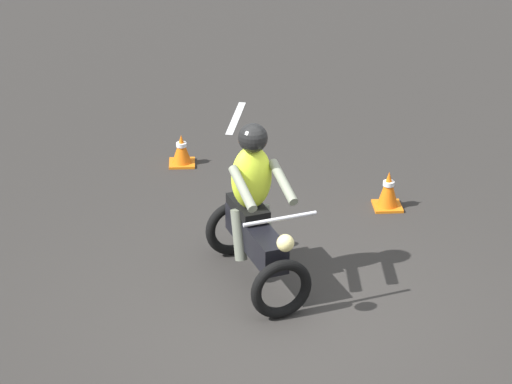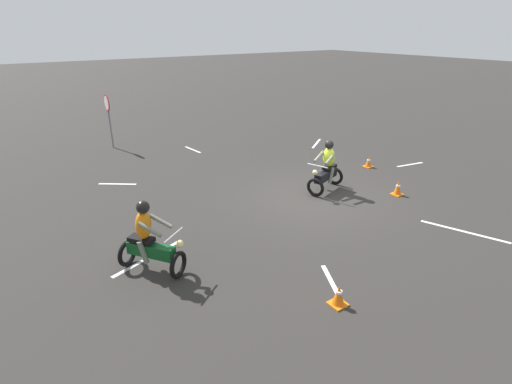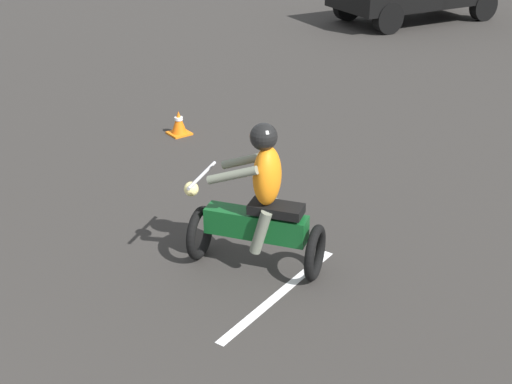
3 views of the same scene
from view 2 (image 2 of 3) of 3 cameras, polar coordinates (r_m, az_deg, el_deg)
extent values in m
plane|color=#2D2B28|center=(12.64, 8.40, -0.74)|extent=(120.00, 120.00, 0.00)
torus|color=black|center=(12.59, 8.48, 0.65)|extent=(0.60, 0.28, 0.60)
torus|color=black|center=(13.68, 11.18, 2.26)|extent=(0.60, 0.28, 0.60)
cube|color=black|center=(13.05, 9.95, 2.39)|extent=(0.56, 1.12, 0.28)
cube|color=black|center=(13.17, 10.47, 3.55)|extent=(0.42, 0.61, 0.10)
cylinder|color=silver|center=(12.39, 8.77, 3.72)|extent=(0.68, 0.25, 0.04)
sphere|color=#F2E08C|center=(12.35, 8.43, 2.78)|extent=(0.20, 0.20, 0.16)
ellipsoid|color=#D8F233|center=(12.97, 10.37, 4.94)|extent=(0.47, 0.39, 0.64)
cylinder|color=slate|center=(12.79, 8.96, 5.02)|extent=(0.25, 0.55, 0.27)
cylinder|color=slate|center=(12.61, 10.55, 4.66)|extent=(0.25, 0.55, 0.27)
cylinder|color=slate|center=(13.20, 9.62, 2.64)|extent=(0.19, 0.27, 0.51)
cylinder|color=slate|center=(13.08, 10.69, 2.38)|extent=(0.19, 0.27, 0.51)
sphere|color=black|center=(12.82, 10.42, 6.69)|extent=(0.35, 0.35, 0.28)
torus|color=black|center=(8.72, -11.05, -10.16)|extent=(0.42, 0.55, 0.60)
torus|color=black|center=(9.40, -17.92, -8.33)|extent=(0.42, 0.55, 0.60)
cube|color=#0F4C1E|center=(8.93, -14.76, -8.02)|extent=(1.04, 0.82, 0.28)
cube|color=black|center=(8.94, -16.07, -6.51)|extent=(0.61, 0.53, 0.10)
cylinder|color=silver|center=(8.39, -11.70, -6.05)|extent=(0.43, 0.60, 0.04)
sphere|color=#F2E08C|center=(8.42, -10.84, -7.30)|extent=(0.22, 0.22, 0.16)
ellipsoid|color=orange|center=(8.72, -15.78, -4.57)|extent=(0.46, 0.49, 0.64)
cylinder|color=slate|center=(8.39, -14.94, -5.20)|extent=(0.50, 0.39, 0.27)
cylinder|color=slate|center=(8.68, -13.45, -4.08)|extent=(0.50, 0.39, 0.27)
cylinder|color=slate|center=(8.89, -15.81, -8.30)|extent=(0.27, 0.24, 0.51)
cylinder|color=slate|center=(9.08, -14.78, -7.48)|extent=(0.27, 0.24, 0.51)
sphere|color=black|center=(8.52, -15.86, -2.10)|extent=(0.39, 0.39, 0.28)
cylinder|color=slate|center=(18.55, -20.13, 9.26)|extent=(0.07, 0.07, 2.20)
cylinder|color=red|center=(18.39, -20.55, 11.82)|extent=(0.70, 0.03, 0.70)
cylinder|color=white|center=(18.39, -20.60, 11.81)|extent=(0.60, 0.01, 0.60)
cube|color=orange|center=(15.79, 15.71, 3.52)|extent=(0.32, 0.32, 0.03)
cone|color=orange|center=(15.73, 15.79, 4.19)|extent=(0.24, 0.24, 0.36)
cylinder|color=white|center=(15.72, 15.81, 4.38)|extent=(0.13, 0.13, 0.05)
cube|color=orange|center=(8.13, 11.60, -15.39)|extent=(0.32, 0.32, 0.03)
cone|color=orange|center=(8.00, 11.73, -14.16)|extent=(0.24, 0.24, 0.40)
cylinder|color=white|center=(7.97, 11.76, -13.81)|extent=(0.13, 0.13, 0.05)
cube|color=orange|center=(13.45, 19.49, -0.31)|extent=(0.32, 0.32, 0.03)
cone|color=orange|center=(13.37, 19.61, 0.57)|extent=(0.24, 0.24, 0.42)
cylinder|color=white|center=(13.34, 19.64, 0.82)|extent=(0.13, 0.13, 0.05)
cube|color=silver|center=(17.61, -9.01, 6.00)|extent=(1.21, 0.22, 0.01)
cube|color=silver|center=(14.34, -19.20, 1.10)|extent=(0.85, 1.10, 0.01)
cube|color=silver|center=(9.69, -15.01, -9.01)|extent=(0.73, 1.94, 0.01)
cube|color=silver|center=(8.63, 10.96, -12.90)|extent=(1.35, 0.75, 0.01)
cube|color=silver|center=(11.79, 27.55, -5.01)|extent=(2.05, 0.84, 0.01)
cube|color=silver|center=(16.59, 21.14, 3.69)|extent=(0.33, 1.25, 0.01)
cube|color=silver|center=(18.55, 8.63, 6.88)|extent=(1.01, 1.36, 0.01)
camera|label=1|loc=(9.14, -35.43, 19.19)|focal=70.00mm
camera|label=3|loc=(14.18, -8.88, 18.90)|focal=50.00mm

